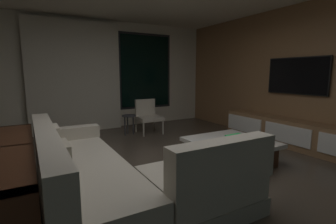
{
  "coord_description": "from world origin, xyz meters",
  "views": [
    {
      "loc": [
        -1.57,
        -2.7,
        1.4
      ],
      "look_at": [
        0.37,
        0.71,
        0.79
      ],
      "focal_mm": 26.51,
      "sensor_mm": 36.0,
      "label": 1
    }
  ],
  "objects_px": {
    "console_table_behind_couch": "(12,179)",
    "book_stack_on_coffee_table": "(236,137)",
    "side_stool": "(129,119)",
    "mounted_tv": "(297,76)",
    "media_console": "(296,135)",
    "sectional_couch": "(112,177)",
    "coffee_table": "(230,151)",
    "accent_chair_near_window": "(148,114)"
  },
  "relations": [
    {
      "from": "accent_chair_near_window",
      "to": "console_table_behind_couch",
      "type": "xyz_separation_m",
      "value": [
        -2.63,
        -2.64,
        -0.02
      ]
    },
    {
      "from": "book_stack_on_coffee_table",
      "to": "sectional_couch",
      "type": "bearing_deg",
      "value": -171.4
    },
    {
      "from": "side_stool",
      "to": "mounted_tv",
      "type": "distance_m",
      "value": 3.58
    },
    {
      "from": "book_stack_on_coffee_table",
      "to": "console_table_behind_couch",
      "type": "xyz_separation_m",
      "value": [
        -3.05,
        -0.19,
        0.03
      ]
    },
    {
      "from": "media_console",
      "to": "mounted_tv",
      "type": "relative_size",
      "value": 2.54
    },
    {
      "from": "accent_chair_near_window",
      "to": "mounted_tv",
      "type": "relative_size",
      "value": 0.64
    },
    {
      "from": "side_stool",
      "to": "console_table_behind_couch",
      "type": "height_order",
      "value": "console_table_behind_couch"
    },
    {
      "from": "accent_chair_near_window",
      "to": "console_table_behind_couch",
      "type": "height_order",
      "value": "accent_chair_near_window"
    },
    {
      "from": "coffee_table",
      "to": "mounted_tv",
      "type": "xyz_separation_m",
      "value": [
        1.8,
        0.17,
        1.16
      ]
    },
    {
      "from": "console_table_behind_couch",
      "to": "accent_chair_near_window",
      "type": "bearing_deg",
      "value": 45.08
    },
    {
      "from": "coffee_table",
      "to": "mounted_tv",
      "type": "height_order",
      "value": "mounted_tv"
    },
    {
      "from": "sectional_couch",
      "to": "coffee_table",
      "type": "xyz_separation_m",
      "value": [
        1.99,
        0.28,
        -0.1
      ]
    },
    {
      "from": "accent_chair_near_window",
      "to": "mounted_tv",
      "type": "bearing_deg",
      "value": -48.27
    },
    {
      "from": "coffee_table",
      "to": "book_stack_on_coffee_table",
      "type": "distance_m",
      "value": 0.25
    },
    {
      "from": "sectional_couch",
      "to": "coffee_table",
      "type": "relative_size",
      "value": 2.16
    },
    {
      "from": "sectional_couch",
      "to": "console_table_behind_couch",
      "type": "distance_m",
      "value": 0.93
    },
    {
      "from": "book_stack_on_coffee_table",
      "to": "accent_chair_near_window",
      "type": "bearing_deg",
      "value": 99.68
    },
    {
      "from": "sectional_couch",
      "to": "media_console",
      "type": "height_order",
      "value": "sectional_couch"
    },
    {
      "from": "sectional_couch",
      "to": "console_table_behind_couch",
      "type": "bearing_deg",
      "value": 171.79
    },
    {
      "from": "sectional_couch",
      "to": "console_table_behind_couch",
      "type": "relative_size",
      "value": 1.19
    },
    {
      "from": "book_stack_on_coffee_table",
      "to": "console_table_behind_couch",
      "type": "relative_size",
      "value": 0.14
    },
    {
      "from": "side_stool",
      "to": "console_table_behind_couch",
      "type": "relative_size",
      "value": 0.22
    },
    {
      "from": "coffee_table",
      "to": "side_stool",
      "type": "height_order",
      "value": "side_stool"
    },
    {
      "from": "sectional_couch",
      "to": "accent_chair_near_window",
      "type": "height_order",
      "value": "sectional_couch"
    },
    {
      "from": "book_stack_on_coffee_table",
      "to": "mounted_tv",
      "type": "relative_size",
      "value": 0.25
    },
    {
      "from": "sectional_couch",
      "to": "console_table_behind_couch",
      "type": "xyz_separation_m",
      "value": [
        -0.91,
        0.13,
        0.13
      ]
    },
    {
      "from": "book_stack_on_coffee_table",
      "to": "media_console",
      "type": "relative_size",
      "value": 0.1
    },
    {
      "from": "book_stack_on_coffee_table",
      "to": "side_stool",
      "type": "height_order",
      "value": "side_stool"
    },
    {
      "from": "mounted_tv",
      "to": "console_table_behind_couch",
      "type": "bearing_deg",
      "value": -176.19
    },
    {
      "from": "mounted_tv",
      "to": "book_stack_on_coffee_table",
      "type": "bearing_deg",
      "value": -175.78
    },
    {
      "from": "sectional_couch",
      "to": "mounted_tv",
      "type": "relative_size",
      "value": 2.05
    },
    {
      "from": "accent_chair_near_window",
      "to": "coffee_table",
      "type": "bearing_deg",
      "value": -83.81
    },
    {
      "from": "book_stack_on_coffee_table",
      "to": "side_stool",
      "type": "bearing_deg",
      "value": 110.2
    },
    {
      "from": "console_table_behind_couch",
      "to": "coffee_table",
      "type": "bearing_deg",
      "value": 2.91
    },
    {
      "from": "console_table_behind_couch",
      "to": "book_stack_on_coffee_table",
      "type": "bearing_deg",
      "value": 3.58
    },
    {
      "from": "sectional_couch",
      "to": "book_stack_on_coffee_table",
      "type": "height_order",
      "value": "sectional_couch"
    },
    {
      "from": "mounted_tv",
      "to": "sectional_couch",
      "type": "bearing_deg",
      "value": -173.31
    },
    {
      "from": "sectional_couch",
      "to": "side_stool",
      "type": "distance_m",
      "value": 3.02
    },
    {
      "from": "book_stack_on_coffee_table",
      "to": "mounted_tv",
      "type": "height_order",
      "value": "mounted_tv"
    },
    {
      "from": "media_console",
      "to": "console_table_behind_couch",
      "type": "bearing_deg",
      "value": -178.55
    },
    {
      "from": "console_table_behind_couch",
      "to": "media_console",
      "type": "bearing_deg",
      "value": 1.45
    },
    {
      "from": "book_stack_on_coffee_table",
      "to": "media_console",
      "type": "bearing_deg",
      "value": -2.95
    }
  ]
}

